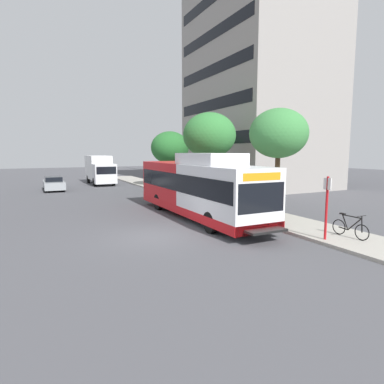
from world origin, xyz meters
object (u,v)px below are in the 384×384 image
transit_bus (197,188)px  street_tree_mid_block (209,135)px  bicycle_parked (350,227)px  street_tree_near_stop (279,134)px  box_truck_background (100,169)px  street_tree_far_block (170,148)px  parked_car_far_lane (54,183)px  bus_stop_sign_pole (327,203)px

transit_bus → street_tree_mid_block: size_ratio=1.84×
street_tree_mid_block → bicycle_parked: bearing=-94.0°
street_tree_near_stop → street_tree_mid_block: size_ratio=0.90×
street_tree_near_stop → bicycle_parked: bearing=-96.5°
bicycle_parked → street_tree_mid_block: size_ratio=0.26×
bicycle_parked → box_truck_background: box_truck_background is taller
bicycle_parked → street_tree_far_block: street_tree_far_block is taller
bicycle_parked → street_tree_far_block: bearing=87.4°
transit_bus → street_tree_far_block: 15.70m
bicycle_parked → parked_car_far_lane: size_ratio=0.39×
street_tree_mid_block → box_truck_background: 16.91m
street_tree_mid_block → parked_car_far_lane: street_tree_mid_block is taller
bicycle_parked → street_tree_near_stop: street_tree_near_stop is taller
box_truck_background → bicycle_parked: bearing=-80.7°
transit_bus → street_tree_near_stop: 5.45m
street_tree_mid_block → street_tree_far_block: bearing=89.6°
street_tree_mid_block → box_truck_background: bearing=110.2°
transit_bus → street_tree_far_block: street_tree_far_block is taller
bus_stop_sign_pole → bicycle_parked: 1.64m
bicycle_parked → street_tree_far_block: size_ratio=0.31×
transit_bus → bus_stop_sign_pole: size_ratio=4.71×
bicycle_parked → box_truck_background: (-4.78, 29.32, 1.18)m
street_tree_mid_block → street_tree_far_block: 8.36m
bicycle_parked → street_tree_far_block: (1.01, 22.06, 3.57)m
bus_stop_sign_pole → street_tree_mid_block: street_tree_mid_block is taller
street_tree_near_stop → street_tree_far_block: size_ratio=1.06×
street_tree_near_stop → street_tree_far_block: bearing=88.6°
bicycle_parked → street_tree_near_stop: (0.61, 5.30, 4.16)m
street_tree_near_stop → parked_car_far_lane: bearing=118.4°
transit_bus → street_tree_mid_block: 8.57m
bus_stop_sign_pole → box_truck_background: bearing=97.0°
street_tree_mid_block → street_tree_far_block: size_ratio=1.18×
bus_stop_sign_pole → street_tree_far_block: 22.08m
bus_stop_sign_pole → parked_car_far_lane: bearing=109.6°
street_tree_mid_block → street_tree_near_stop: bearing=-92.3°
bicycle_parked → bus_stop_sign_pole: bearing=169.0°
street_tree_far_block → box_truck_background: street_tree_far_block is taller
transit_bus → street_tree_near_stop: bearing=-25.0°
bus_stop_sign_pole → street_tree_mid_block: 14.09m
transit_bus → street_tree_near_stop: (4.12, -1.92, 3.02)m
street_tree_far_block → box_truck_background: bearing=128.6°
bus_stop_sign_pole → parked_car_far_lane: 26.23m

